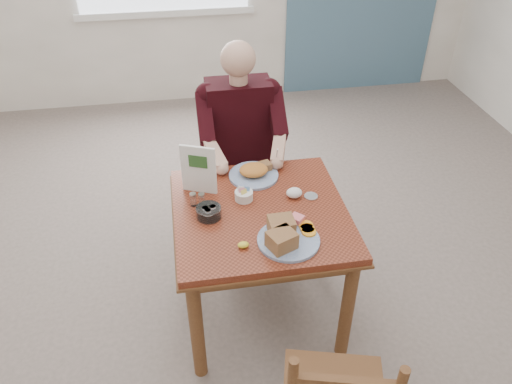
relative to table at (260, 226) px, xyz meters
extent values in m
plane|color=#645851|center=(0.00, 0.00, -0.64)|extent=(6.00, 6.00, 0.00)
ellipsoid|color=yellow|center=(-0.13, -0.27, 0.13)|extent=(0.06, 0.05, 0.03)
ellipsoid|color=white|center=(0.20, 0.08, 0.14)|extent=(0.09, 0.08, 0.05)
cylinder|color=silver|center=(0.29, 0.07, 0.12)|extent=(0.09, 0.09, 0.01)
cube|color=white|center=(-0.40, 2.96, 0.28)|extent=(1.72, 0.04, 0.06)
cube|color=maroon|center=(0.00, 0.00, 0.09)|extent=(0.90, 0.90, 0.04)
cube|color=brown|center=(0.00, 0.00, 0.06)|extent=(0.92, 0.92, 0.01)
cylinder|color=brown|center=(-0.39, -0.39, -0.28)|extent=(0.07, 0.07, 0.71)
cylinder|color=brown|center=(0.39, -0.39, -0.28)|extent=(0.07, 0.07, 0.71)
cylinder|color=brown|center=(-0.39, 0.39, -0.28)|extent=(0.07, 0.07, 0.71)
cylinder|color=brown|center=(0.39, 0.39, -0.28)|extent=(0.07, 0.07, 0.71)
cube|color=brown|center=(0.00, -0.39, 0.02)|extent=(0.80, 0.03, 0.08)
cube|color=brown|center=(0.00, 0.39, 0.02)|extent=(0.80, 0.03, 0.08)
cube|color=brown|center=(-0.39, 0.00, 0.02)|extent=(0.03, 0.80, 0.08)
cube|color=brown|center=(0.39, 0.00, 0.02)|extent=(0.03, 0.80, 0.08)
cylinder|color=brown|center=(-0.18, 0.57, -0.41)|extent=(0.04, 0.04, 0.45)
cylinder|color=brown|center=(0.18, 0.57, -0.41)|extent=(0.04, 0.04, 0.45)
cylinder|color=brown|center=(-0.18, 0.93, -0.41)|extent=(0.04, 0.04, 0.45)
cylinder|color=brown|center=(0.18, 0.93, -0.41)|extent=(0.04, 0.04, 0.45)
cube|color=brown|center=(0.00, 0.75, -0.17)|extent=(0.42, 0.42, 0.03)
cylinder|color=brown|center=(-0.18, 0.93, 0.06)|extent=(0.04, 0.04, 0.50)
cylinder|color=brown|center=(0.18, 0.93, 0.06)|extent=(0.04, 0.04, 0.50)
cube|color=brown|center=(0.00, 0.93, 0.16)|extent=(0.38, 0.03, 0.14)
cube|color=gray|center=(-0.10, 0.63, -0.10)|extent=(0.13, 0.38, 0.12)
cube|color=gray|center=(0.10, 0.63, -0.10)|extent=(0.13, 0.38, 0.12)
cube|color=gray|center=(-0.10, 0.45, -0.40)|extent=(0.10, 0.10, 0.48)
cube|color=gray|center=(0.10, 0.45, -0.40)|extent=(0.10, 0.10, 0.48)
cube|color=black|center=(0.00, 0.78, 0.20)|extent=(0.40, 0.22, 0.58)
sphere|color=black|center=(-0.19, 0.78, 0.42)|extent=(0.15, 0.15, 0.15)
sphere|color=black|center=(0.19, 0.78, 0.42)|extent=(0.15, 0.15, 0.15)
cylinder|color=tan|center=(0.00, 0.76, 0.51)|extent=(0.11, 0.11, 0.08)
sphere|color=tan|center=(0.00, 0.76, 0.64)|extent=(0.21, 0.21, 0.21)
cube|color=black|center=(-0.22, 0.67, 0.32)|extent=(0.09, 0.29, 0.27)
cube|color=black|center=(0.22, 0.67, 0.32)|extent=(0.09, 0.29, 0.27)
sphere|color=black|center=(-0.22, 0.55, 0.22)|extent=(0.09, 0.09, 0.09)
sphere|color=black|center=(0.22, 0.55, 0.22)|extent=(0.09, 0.09, 0.09)
cube|color=tan|center=(-0.19, 0.46, 0.19)|extent=(0.14, 0.23, 0.14)
cube|color=tan|center=(0.19, 0.46, 0.19)|extent=(0.14, 0.23, 0.14)
sphere|color=tan|center=(-0.16, 0.37, 0.15)|extent=(0.08, 0.08, 0.08)
sphere|color=tan|center=(0.16, 0.37, 0.15)|extent=(0.08, 0.08, 0.08)
cylinder|color=silver|center=(0.16, 0.37, 0.20)|extent=(0.01, 0.05, 0.12)
cylinder|color=white|center=(0.09, -0.27, 0.12)|extent=(0.37, 0.37, 0.02)
cube|color=tan|center=(0.04, -0.31, 0.17)|extent=(0.16, 0.15, 0.08)
cube|color=tan|center=(0.06, -0.21, 0.17)|extent=(0.13, 0.11, 0.08)
cylinder|color=orange|center=(0.20, -0.24, 0.13)|extent=(0.08, 0.08, 0.01)
cylinder|color=orange|center=(0.20, -0.21, 0.13)|extent=(0.09, 0.09, 0.01)
cylinder|color=orange|center=(0.20, -0.18, 0.13)|extent=(0.10, 0.10, 0.01)
cube|color=#F7757B|center=(0.16, -0.14, 0.14)|extent=(0.08, 0.08, 0.03)
cylinder|color=white|center=(0.02, 0.31, 0.12)|extent=(0.35, 0.35, 0.02)
ellipsoid|color=gold|center=(0.02, 0.31, 0.16)|extent=(0.20, 0.18, 0.06)
cube|color=tan|center=(0.07, 0.35, 0.15)|extent=(0.12, 0.09, 0.04)
cylinder|color=white|center=(-0.07, 0.11, 0.14)|extent=(0.11, 0.11, 0.05)
cube|color=pink|center=(-0.08, 0.11, 0.17)|extent=(0.04, 0.02, 0.02)
cube|color=#6699D8|center=(-0.06, 0.12, 0.17)|extent=(0.04, 0.03, 0.02)
cube|color=#EAD159|center=(-0.07, 0.09, 0.17)|extent=(0.04, 0.03, 0.02)
cube|color=white|center=(-0.09, 0.12, 0.17)|extent=(0.04, 0.02, 0.02)
cylinder|color=white|center=(-0.34, 0.10, 0.14)|extent=(0.04, 0.04, 0.06)
cylinder|color=silver|center=(-0.34, 0.10, 0.18)|extent=(0.04, 0.04, 0.01)
cylinder|color=white|center=(-0.30, 0.09, 0.14)|extent=(0.04, 0.04, 0.06)
cylinder|color=silver|center=(-0.30, 0.09, 0.18)|extent=(0.04, 0.04, 0.01)
cylinder|color=white|center=(-0.27, -0.01, 0.14)|extent=(0.15, 0.15, 0.06)
cylinder|color=white|center=(-0.29, -0.01, 0.16)|extent=(0.04, 0.04, 0.02)
cylinder|color=white|center=(-0.25, 0.00, 0.16)|extent=(0.04, 0.04, 0.02)
cylinder|color=white|center=(-0.28, -0.03, 0.16)|extent=(0.04, 0.04, 0.02)
cube|color=white|center=(-0.30, 0.22, 0.25)|extent=(0.18, 0.09, 0.28)
cube|color=#2D5926|center=(-0.30, 0.21, 0.31)|extent=(0.10, 0.04, 0.07)
camera|label=1|loc=(-0.37, -2.01, 1.72)|focal=35.00mm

